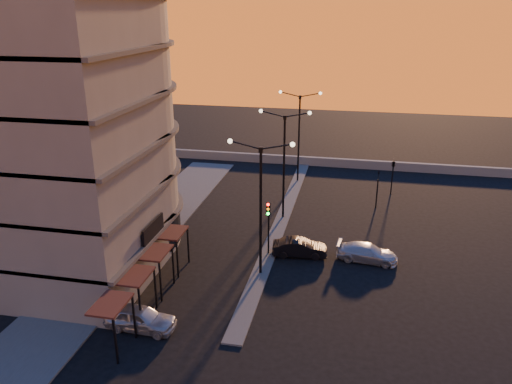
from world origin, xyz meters
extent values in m
plane|color=black|center=(0.00, 0.00, 0.00)|extent=(120.00, 120.00, 0.00)
cube|color=#4D4D4B|center=(-10.50, 4.00, 0.06)|extent=(5.00, 40.00, 0.12)
cube|color=#4D4D4B|center=(0.00, 10.00, 0.06)|extent=(1.20, 36.00, 0.12)
cube|color=gray|center=(2.00, 26.00, 0.50)|extent=(44.00, 0.50, 1.00)
cylinder|color=slate|center=(-14.00, 2.00, 12.50)|extent=(14.00, 14.00, 25.00)
cube|color=slate|center=(-14.00, -3.00, 12.50)|extent=(14.00, 10.00, 25.00)
cylinder|color=black|center=(-14.00, 2.00, 1.60)|extent=(14.16, 14.16, 2.40)
cube|color=black|center=(-6.80, -2.00, 3.60)|extent=(0.15, 3.20, 1.20)
cylinder|color=black|center=(0.00, 0.00, 4.50)|extent=(0.18, 0.18, 9.00)
cube|color=black|center=(0.00, 0.00, 8.90)|extent=(0.25, 0.25, 0.35)
sphere|color=#FFE5B2|center=(-2.00, 0.00, 9.35)|extent=(0.32, 0.32, 0.32)
sphere|color=#FFE5B2|center=(2.00, 0.00, 9.35)|extent=(0.32, 0.32, 0.32)
cylinder|color=black|center=(0.00, 10.00, 4.50)|extent=(0.18, 0.18, 9.00)
cube|color=black|center=(0.00, 10.00, 8.90)|extent=(0.25, 0.25, 0.35)
sphere|color=#FFE5B2|center=(-2.00, 10.00, 9.35)|extent=(0.32, 0.32, 0.32)
sphere|color=#FFE5B2|center=(2.00, 10.00, 9.35)|extent=(0.32, 0.32, 0.32)
cylinder|color=black|center=(0.00, 20.00, 4.50)|extent=(0.18, 0.18, 9.00)
cube|color=black|center=(0.00, 20.00, 8.90)|extent=(0.25, 0.25, 0.35)
sphere|color=#FFE5B2|center=(-2.00, 20.00, 9.35)|extent=(0.32, 0.32, 0.32)
sphere|color=#FFE5B2|center=(2.00, 20.00, 9.35)|extent=(0.32, 0.32, 0.32)
cylinder|color=black|center=(0.00, 3.00, 1.60)|extent=(0.12, 0.12, 3.20)
cube|color=black|center=(0.00, 2.82, 3.75)|extent=(0.28, 0.16, 1.00)
sphere|color=#FF0C05|center=(0.00, 2.72, 4.10)|extent=(0.20, 0.20, 0.20)
sphere|color=orange|center=(0.00, 2.72, 3.75)|extent=(0.20, 0.20, 0.20)
sphere|color=#0CFF26|center=(0.00, 2.72, 3.40)|extent=(0.20, 0.20, 0.20)
cylinder|color=black|center=(8.00, 14.00, 1.40)|extent=(0.12, 0.12, 2.80)
imported|color=black|center=(8.00, 14.00, 3.20)|extent=(0.13, 0.16, 0.80)
cylinder|color=black|center=(9.50, 18.00, 1.40)|extent=(0.12, 0.12, 2.80)
imported|color=black|center=(9.50, 18.00, 3.20)|extent=(0.42, 1.99, 0.80)
imported|color=#B1B3B9|center=(-5.47, -7.54, 0.70)|extent=(4.18, 1.81, 1.40)
imported|color=black|center=(2.30, 3.22, 0.66)|extent=(4.14, 1.87, 1.32)
imported|color=silver|center=(7.19, 3.47, 0.64)|extent=(4.54, 2.20, 1.27)
camera|label=1|loc=(5.92, -29.80, 17.33)|focal=35.00mm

